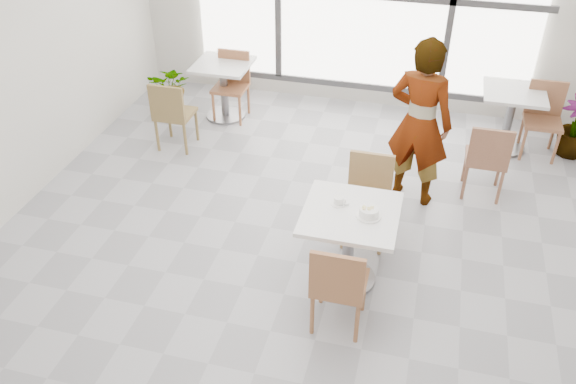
% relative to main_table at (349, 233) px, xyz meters
% --- Properties ---
extents(floor, '(7.00, 7.00, 0.00)m').
position_rel_main_table_xyz_m(floor, '(-0.49, 0.10, -0.52)').
color(floor, '#9E9EA5').
rests_on(floor, ground).
extents(main_table, '(0.80, 0.80, 0.75)m').
position_rel_main_table_xyz_m(main_table, '(0.00, 0.00, 0.00)').
color(main_table, white).
rests_on(main_table, ground).
extents(chair_near, '(0.42, 0.42, 0.87)m').
position_rel_main_table_xyz_m(chair_near, '(0.02, -0.61, -0.02)').
color(chair_near, '#A16741').
rests_on(chair_near, ground).
extents(chair_far, '(0.42, 0.42, 0.87)m').
position_rel_main_table_xyz_m(chair_far, '(0.06, 0.68, -0.02)').
color(chair_far, '#9D7849').
rests_on(chair_far, ground).
extents(oatmeal_bowl, '(0.21, 0.21, 0.09)m').
position_rel_main_table_xyz_m(oatmeal_bowl, '(0.15, -0.02, 0.27)').
color(oatmeal_bowl, white).
rests_on(oatmeal_bowl, main_table).
extents(coffee_cup, '(0.16, 0.13, 0.07)m').
position_rel_main_table_xyz_m(coffee_cup, '(-0.12, 0.08, 0.26)').
color(coffee_cup, white).
rests_on(coffee_cup, main_table).
extents(person, '(0.73, 0.57, 1.78)m').
position_rel_main_table_xyz_m(person, '(0.44, 1.45, 0.37)').
color(person, black).
rests_on(person, ground).
extents(bg_table_left, '(0.70, 0.70, 0.75)m').
position_rel_main_table_xyz_m(bg_table_left, '(-2.11, 2.71, -0.04)').
color(bg_table_left, silver).
rests_on(bg_table_left, ground).
extents(bg_table_right, '(0.70, 0.70, 0.75)m').
position_rel_main_table_xyz_m(bg_table_right, '(1.45, 2.79, -0.04)').
color(bg_table_right, silver).
rests_on(bg_table_right, ground).
extents(bg_chair_left_near, '(0.42, 0.42, 0.87)m').
position_rel_main_table_xyz_m(bg_chair_left_near, '(-2.41, 1.75, -0.02)').
color(bg_chair_left_near, olive).
rests_on(bg_chair_left_near, ground).
extents(bg_chair_left_far, '(0.42, 0.42, 0.87)m').
position_rel_main_table_xyz_m(bg_chair_left_far, '(-2.02, 2.78, -0.02)').
color(bg_chair_left_far, '#A2633F').
rests_on(bg_chair_left_far, ground).
extents(bg_chair_right_near, '(0.42, 0.42, 0.87)m').
position_rel_main_table_xyz_m(bg_chair_right_near, '(1.16, 1.64, -0.02)').
color(bg_chair_right_near, '#8E5C43').
rests_on(bg_chair_right_near, ground).
extents(bg_chair_right_far, '(0.42, 0.42, 0.87)m').
position_rel_main_table_xyz_m(bg_chair_right_far, '(1.81, 2.80, -0.02)').
color(bg_chair_right_far, '#8D5A3D').
rests_on(bg_chair_right_far, ground).
extents(plant_left, '(0.61, 0.54, 0.64)m').
position_rel_main_table_xyz_m(plant_left, '(-2.86, 2.74, -0.20)').
color(plant_left, '#4F7D3F').
rests_on(plant_left, ground).
extents(plant_right, '(0.55, 0.55, 0.75)m').
position_rel_main_table_xyz_m(plant_right, '(2.21, 2.83, -0.15)').
color(plant_right, '#488040').
rests_on(plant_right, ground).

